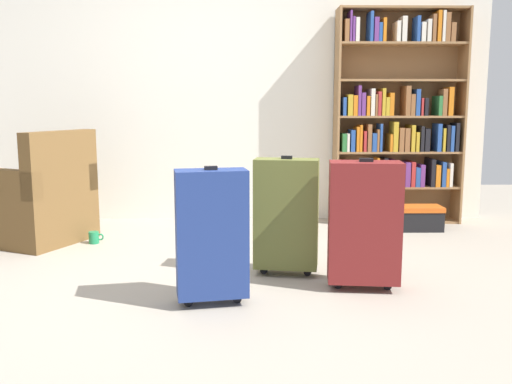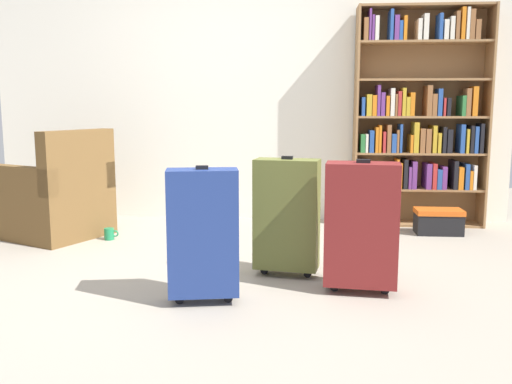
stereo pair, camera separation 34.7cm
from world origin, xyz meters
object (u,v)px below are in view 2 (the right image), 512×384
(mug, at_px, (110,234))
(storage_box, at_px, (438,221))
(suitcase_dark_red, at_px, (361,224))
(bookshelf, at_px, (419,118))
(suitcase_navy_blue, at_px, (203,233))
(armchair, at_px, (59,199))
(suitcase_olive, at_px, (287,214))

(mug, distance_m, storage_box, 2.78)
(suitcase_dark_red, bearing_deg, bookshelf, 70.24)
(storage_box, height_order, suitcase_navy_blue, suitcase_navy_blue)
(armchair, bearing_deg, suitcase_navy_blue, -44.73)
(bookshelf, relative_size, mug, 16.32)
(mug, bearing_deg, armchair, 170.69)
(storage_box, xyz_separation_m, suitcase_navy_blue, (-1.72, -1.83, 0.29))
(mug, bearing_deg, suitcase_dark_red, -30.70)
(mug, relative_size, storage_box, 0.30)
(bookshelf, distance_m, suitcase_dark_red, 2.16)
(mug, xyz_separation_m, storage_box, (2.75, 0.44, 0.07))
(mug, height_order, suitcase_olive, suitcase_olive)
(storage_box, bearing_deg, bookshelf, 107.79)
(bookshelf, height_order, mug, bookshelf)
(suitcase_olive, bearing_deg, armchair, 154.47)
(bookshelf, bearing_deg, storage_box, -72.21)
(mug, xyz_separation_m, suitcase_olive, (1.48, -0.85, 0.36))
(bookshelf, height_order, suitcase_navy_blue, bookshelf)
(suitcase_navy_blue, bearing_deg, mug, 126.51)
(armchair, distance_m, suitcase_navy_blue, 2.08)
(suitcase_olive, distance_m, suitcase_navy_blue, 0.70)
(suitcase_olive, xyz_separation_m, suitcase_dark_red, (0.44, -0.29, 0.01))
(bookshelf, distance_m, storage_box, 0.96)
(suitcase_navy_blue, bearing_deg, bookshelf, 54.16)
(suitcase_navy_blue, bearing_deg, storage_box, 46.77)
(mug, distance_m, suitcase_dark_red, 2.26)
(storage_box, relative_size, suitcase_olive, 0.51)
(suitcase_olive, xyz_separation_m, suitcase_navy_blue, (-0.45, -0.54, -0.00))
(suitcase_dark_red, bearing_deg, suitcase_navy_blue, -164.33)
(suitcase_dark_red, bearing_deg, storage_box, 62.36)
(bookshelf, xyz_separation_m, mug, (-2.62, -0.82, -0.94))
(storage_box, height_order, suitcase_dark_red, suitcase_dark_red)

